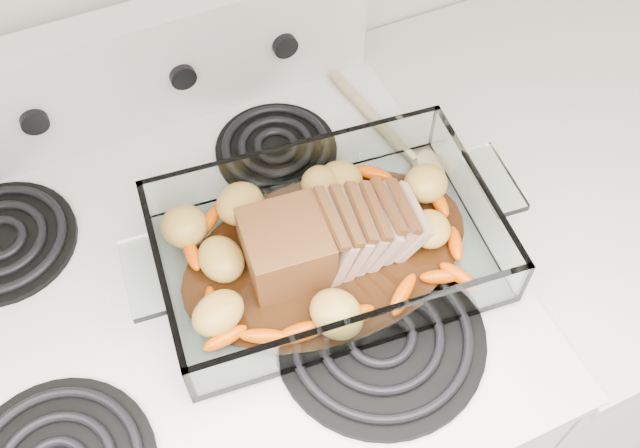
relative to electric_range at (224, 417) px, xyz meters
name	(u,v)px	position (x,y,z in m)	size (l,w,h in m)	color
electric_range	(224,417)	(0.00, 0.00, 0.00)	(0.78, 0.70, 1.12)	silver
counter_right	(539,286)	(0.66, 0.00, -0.02)	(0.58, 0.68, 0.93)	silver
baking_dish	(327,249)	(0.18, -0.04, 0.48)	(0.40, 0.27, 0.08)	silver
pork_roast	(317,241)	(0.16, -0.04, 0.51)	(0.22, 0.10, 0.08)	brown
roast_vegetables	(312,225)	(0.17, 0.00, 0.49)	(0.35, 0.19, 0.04)	#E35500
wooden_spoon	(406,144)	(0.36, 0.09, 0.46)	(0.08, 0.26, 0.02)	tan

